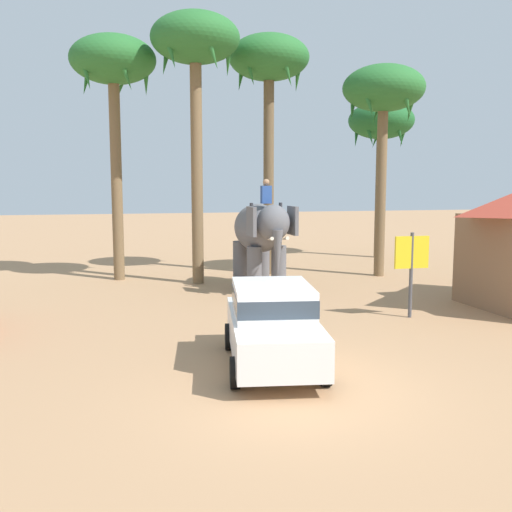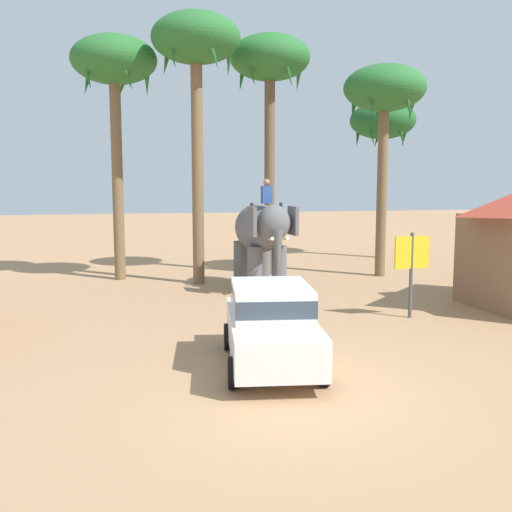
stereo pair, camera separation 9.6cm
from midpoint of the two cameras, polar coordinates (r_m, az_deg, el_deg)
The scene contains 9 objects.
ground_plane at distance 10.91m, azimuth 3.93°, elevation -13.24°, with size 120.00×120.00×0.00m, color tan.
car_sedan_foreground at distance 12.24m, azimuth 1.70°, elevation -6.38°, with size 2.29×4.29×1.70m.
elephant_with_mahout at distance 20.71m, azimuth 0.65°, elevation 2.23°, with size 1.83×3.93×3.88m.
palm_tree_behind_elephant at distance 24.29m, azimuth 12.45°, elevation 15.03°, with size 3.20×3.20×8.30m.
palm_tree_near_hut at distance 22.37m, azimuth -5.70°, elevation 19.37°, with size 3.20×3.20×9.77m.
palm_tree_left_of_road at distance 30.07m, azimuth 12.25°, elevation 12.32°, with size 3.20×3.20×7.64m.
palm_tree_far_back at distance 23.63m, azimuth -13.45°, elevation 17.27°, with size 3.20×3.20×9.20m.
palm_tree_leaning_seaward at distance 24.49m, azimuth 1.47°, elevation 17.88°, with size 3.20×3.20×9.56m.
signboard_yellow at distance 16.91m, azimuth 14.99°, elevation -0.20°, with size 1.00×0.10×2.40m.
Camera 2 is at (-2.86, -9.81, 3.83)m, focal length 41.31 mm.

